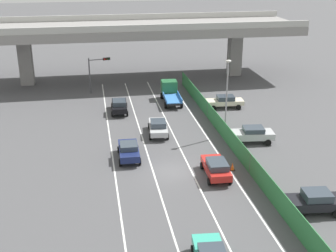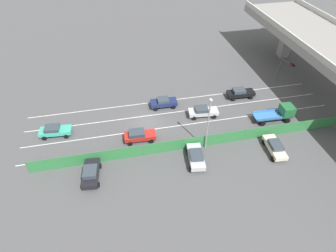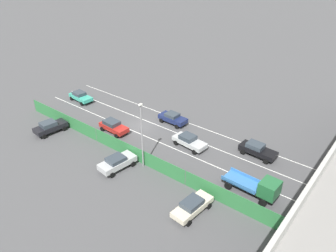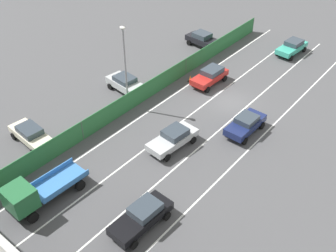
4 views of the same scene
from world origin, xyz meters
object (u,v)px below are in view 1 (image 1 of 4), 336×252
car_sedan_silver (158,127)px  car_sedan_navy (129,150)px  flatbed_truck_blue (170,91)px  parked_wagon_silver (252,134)px  street_lamp (227,92)px  car_sedan_red (216,167)px  traffic_cone (232,167)px  car_sedan_black (119,105)px  parked_sedan_dark (314,201)px  traffic_light (97,68)px  parked_sedan_cream (225,101)px

car_sedan_silver → car_sedan_navy: 6.54m
flatbed_truck_blue → parked_wagon_silver: flatbed_truck_blue is taller
street_lamp → car_sedan_red: bearing=-111.5°
flatbed_truck_blue → traffic_cone: flatbed_truck_blue is taller
car_sedan_black → parked_sedan_dark: 27.66m
traffic_light → parked_sedan_cream: bearing=-31.5°
car_sedan_red → parked_wagon_silver: size_ratio=0.96×
flatbed_truck_blue → parked_sedan_cream: bearing=-33.4°
car_sedan_navy → street_lamp: size_ratio=0.52×
car_sedan_red → street_lamp: 10.08m
car_sedan_silver → traffic_light: size_ratio=0.97×
car_sedan_red → car_sedan_black: (-6.93, 18.06, -0.00)m
car_sedan_navy → flatbed_truck_blue: size_ratio=0.72×
parked_sedan_cream → traffic_light: traffic_light is taller
car_sedan_silver → traffic_cone: car_sedan_silver is taller
flatbed_truck_blue → traffic_light: (-9.12, 5.30, 2.23)m
street_lamp → car_sedan_black: bearing=137.6°
car_sedan_navy → street_lamp: (10.42, 3.72, 3.98)m
flatbed_truck_blue → parked_sedan_cream: 7.39m
car_sedan_black → flatbed_truck_blue: flatbed_truck_blue is taller
traffic_light → car_sedan_silver: bearing=-70.5°
traffic_cone → car_sedan_silver: bearing=118.9°
parked_wagon_silver → traffic_cone: bearing=-124.1°
car_sedan_navy → parked_sedan_dark: parked_sedan_dark is taller
parked_sedan_dark → car_sedan_silver: bearing=117.8°
car_sedan_silver → traffic_light: 17.63m
flatbed_truck_blue → parked_sedan_dark: size_ratio=1.30×
car_sedan_red → car_sedan_black: bearing=111.0°
street_lamp → traffic_cone: street_lamp is taller
car_sedan_silver → traffic_light: bearing=109.5°
car_sedan_navy → street_lamp: bearing=19.6°
parked_wagon_silver → traffic_light: traffic_light is taller
car_sedan_red → parked_wagon_silver: 8.64m
flatbed_truck_blue → street_lamp: 13.83m
car_sedan_black → parked_sedan_dark: bearing=-63.2°
parked_sedan_cream → street_lamp: size_ratio=0.58×
car_sedan_red → car_sedan_black: size_ratio=0.95×
car_sedan_red → traffic_cone: size_ratio=6.33×
parked_wagon_silver → street_lamp: size_ratio=0.57×
car_sedan_black → car_sedan_silver: (3.52, -7.70, -0.02)m
car_sedan_silver → car_sedan_navy: bearing=-123.5°
parked_sedan_dark → traffic_light: (-14.75, 33.43, 2.55)m
car_sedan_silver → flatbed_truck_blue: flatbed_truck_blue is taller
parked_wagon_silver → flatbed_truck_blue: bearing=110.9°
street_lamp → traffic_cone: (-1.62, -7.66, -4.54)m
car_sedan_navy → parked_wagon_silver: 12.72m
car_sedan_silver → traffic_cone: 10.74m
flatbed_truck_blue → traffic_light: size_ratio=1.22×
car_sedan_red → parked_sedan_dark: size_ratio=0.97×
parked_sedan_cream → car_sedan_black: bearing=177.3°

